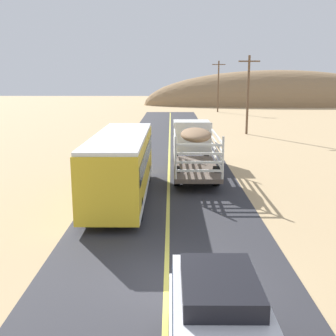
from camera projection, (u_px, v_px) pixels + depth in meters
ground_plane at (166, 282)px, 12.36m from camera, size 240.00×240.00×0.00m
road_surface at (166, 281)px, 12.36m from camera, size 8.00×120.00×0.02m
road_centre_line at (166, 281)px, 12.35m from camera, size 0.16×117.60×0.00m
suv_near at (218, 331)px, 8.06m from camera, size 1.90×4.62×2.29m
livestock_truck at (193, 142)px, 27.24m from camera, size 2.53×9.70×3.02m
bus at (121, 165)px, 20.35m from camera, size 2.54×10.00×3.21m
power_pole_mid at (248, 93)px, 43.10m from camera, size 2.20×0.24×8.07m
power_pole_far at (218, 85)px, 70.30m from camera, size 2.20×0.24×8.51m
distant_hill at (277, 105)px, 88.40m from camera, size 56.44×16.44×14.57m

